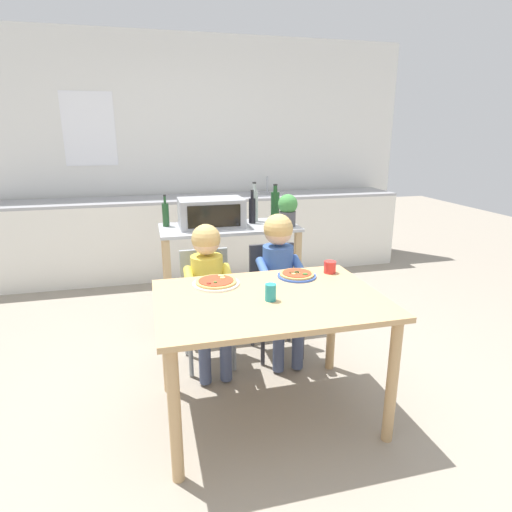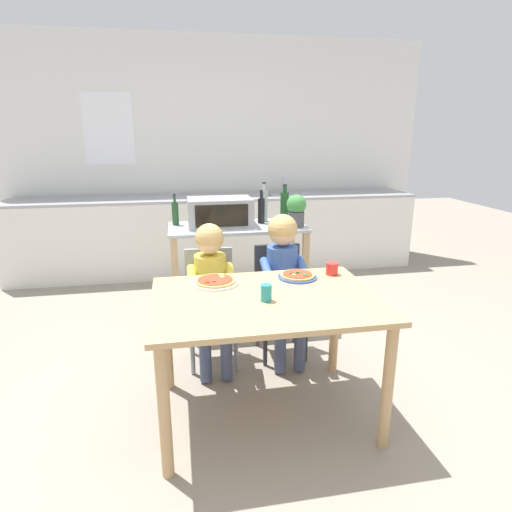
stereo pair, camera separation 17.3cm
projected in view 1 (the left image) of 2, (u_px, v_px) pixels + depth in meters
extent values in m
plane|color=gray|center=(229.00, 324.00, 3.75)|extent=(12.70, 12.70, 0.00)
cube|color=white|center=(196.00, 155.00, 5.20)|extent=(5.23, 0.12, 2.70)
cube|color=white|center=(89.00, 129.00, 4.77)|extent=(0.56, 0.01, 0.80)
cube|color=silver|center=(203.00, 236.00, 5.08)|extent=(4.70, 0.60, 0.87)
cube|color=#9E9EA3|center=(202.00, 198.00, 4.95)|extent=(4.70, 0.60, 0.03)
cube|color=gray|center=(270.00, 194.00, 5.15)|extent=(0.40, 0.33, 0.02)
cylinder|color=#B7BABF|center=(267.00, 185.00, 5.23)|extent=(0.02, 0.02, 0.20)
cube|color=#B7BABF|center=(229.00, 228.00, 3.58)|extent=(1.15, 0.53, 0.02)
cube|color=tan|center=(230.00, 289.00, 3.73)|extent=(1.05, 0.49, 0.02)
cube|color=tan|center=(169.00, 291.00, 3.36)|extent=(0.05, 0.05, 0.84)
cube|color=tan|center=(297.00, 280.00, 3.62)|extent=(0.05, 0.05, 0.84)
cube|color=tan|center=(166.00, 273.00, 3.78)|extent=(0.05, 0.05, 0.84)
cube|color=tan|center=(281.00, 264.00, 4.04)|extent=(0.05, 0.05, 0.84)
cube|color=#999BA0|center=(211.00, 213.00, 3.53)|extent=(0.53, 0.33, 0.23)
cube|color=black|center=(214.00, 216.00, 3.37)|extent=(0.42, 0.01, 0.18)
cylinder|color=black|center=(237.00, 224.00, 3.44)|extent=(0.02, 0.01, 0.02)
cylinder|color=#1E4723|center=(275.00, 207.00, 3.70)|extent=(0.07, 0.07, 0.26)
cylinder|color=#1E4723|center=(275.00, 189.00, 3.66)|extent=(0.03, 0.03, 0.05)
cylinder|color=black|center=(275.00, 185.00, 3.65)|extent=(0.04, 0.04, 0.01)
cylinder|color=#ADB7B2|center=(254.00, 206.00, 3.74)|extent=(0.06, 0.06, 0.27)
cylinder|color=#ADB7B2|center=(254.00, 187.00, 3.70)|extent=(0.03, 0.03, 0.06)
cylinder|color=black|center=(254.00, 183.00, 3.69)|extent=(0.03, 0.03, 0.01)
cylinder|color=#1E4723|center=(166.00, 215.00, 3.54)|extent=(0.06, 0.06, 0.19)
cylinder|color=#1E4723|center=(165.00, 200.00, 3.51)|extent=(0.02, 0.02, 0.06)
cylinder|color=black|center=(164.00, 195.00, 3.50)|extent=(0.02, 0.02, 0.01)
cylinder|color=black|center=(252.00, 211.00, 3.66)|extent=(0.06, 0.06, 0.21)
cylinder|color=black|center=(252.00, 195.00, 3.62)|extent=(0.03, 0.03, 0.06)
cylinder|color=black|center=(252.00, 191.00, 3.61)|extent=(0.03, 0.03, 0.01)
cylinder|color=#4C4C51|center=(287.00, 219.00, 3.56)|extent=(0.14, 0.14, 0.12)
sphere|color=#428942|center=(288.00, 204.00, 3.53)|extent=(0.16, 0.16, 0.16)
cube|color=tan|center=(269.00, 299.00, 2.37)|extent=(1.25, 0.89, 0.03)
cylinder|color=tan|center=(175.00, 416.00, 1.98)|extent=(0.06, 0.06, 0.72)
cylinder|color=tan|center=(392.00, 382.00, 2.25)|extent=(0.06, 0.06, 0.72)
cylinder|color=tan|center=(166.00, 341.00, 2.70)|extent=(0.06, 0.06, 0.72)
cylinder|color=tan|center=(332.00, 321.00, 2.97)|extent=(0.06, 0.06, 0.72)
cube|color=gray|center=(208.00, 307.00, 3.00)|extent=(0.36, 0.36, 0.04)
cube|color=gray|center=(204.00, 274.00, 3.10)|extent=(0.34, 0.03, 0.38)
cylinder|color=gray|center=(234.00, 343.00, 2.96)|extent=(0.03, 0.03, 0.42)
cylinder|color=gray|center=(190.00, 348.00, 2.89)|extent=(0.03, 0.03, 0.42)
cylinder|color=gray|center=(226.00, 324.00, 3.24)|extent=(0.03, 0.03, 0.42)
cylinder|color=gray|center=(186.00, 329.00, 3.17)|extent=(0.03, 0.03, 0.42)
cube|color=#333338|center=(277.00, 299.00, 3.15)|extent=(0.36, 0.36, 0.04)
cube|color=#333338|center=(271.00, 268.00, 3.24)|extent=(0.34, 0.03, 0.38)
cylinder|color=#333338|center=(303.00, 333.00, 3.11)|extent=(0.03, 0.03, 0.42)
cylinder|color=#333338|center=(263.00, 338.00, 3.03)|extent=(0.03, 0.03, 0.42)
cylinder|color=#333338|center=(289.00, 316.00, 3.38)|extent=(0.03, 0.03, 0.42)
cylinder|color=#333338|center=(253.00, 320.00, 3.31)|extent=(0.03, 0.03, 0.42)
cube|color=#424C6B|center=(221.00, 309.00, 2.88)|extent=(0.10, 0.30, 0.10)
cylinder|color=#424C6B|center=(226.00, 350.00, 2.82)|extent=(0.08, 0.08, 0.44)
cube|color=#424C6B|center=(201.00, 311.00, 2.84)|extent=(0.10, 0.30, 0.10)
cylinder|color=#424C6B|center=(205.00, 352.00, 2.79)|extent=(0.08, 0.08, 0.44)
cylinder|color=yellow|center=(228.00, 278.00, 2.87)|extent=(0.06, 0.26, 0.15)
cylinder|color=yellow|center=(190.00, 281.00, 2.81)|extent=(0.06, 0.26, 0.15)
cylinder|color=yellow|center=(207.00, 279.00, 2.94)|extent=(0.22, 0.22, 0.34)
sphere|color=beige|center=(206.00, 241.00, 2.87)|extent=(0.19, 0.19, 0.19)
sphere|color=tan|center=(206.00, 239.00, 2.86)|extent=(0.20, 0.20, 0.20)
cube|color=#424C6B|center=(293.00, 300.00, 3.02)|extent=(0.10, 0.30, 0.10)
cylinder|color=#424C6B|center=(298.00, 339.00, 2.97)|extent=(0.08, 0.08, 0.44)
cube|color=#424C6B|center=(274.00, 302.00, 2.99)|extent=(0.10, 0.30, 0.10)
cylinder|color=#424C6B|center=(279.00, 341.00, 2.94)|extent=(0.08, 0.08, 0.44)
cylinder|color=#3D60A8|center=(300.00, 268.00, 3.01)|extent=(0.06, 0.26, 0.15)
cylinder|color=#3D60A8|center=(264.00, 271.00, 2.95)|extent=(0.06, 0.26, 0.15)
cylinder|color=#3D60A8|center=(278.00, 270.00, 3.08)|extent=(0.22, 0.22, 0.36)
sphere|color=beige|center=(278.00, 231.00, 3.00)|extent=(0.20, 0.20, 0.20)
sphere|color=tan|center=(278.00, 229.00, 3.00)|extent=(0.21, 0.21, 0.21)
cylinder|color=white|center=(216.00, 284.00, 2.55)|extent=(0.28, 0.28, 0.01)
cylinder|color=tan|center=(216.00, 282.00, 2.55)|extent=(0.25, 0.25, 0.01)
cylinder|color=#B23D23|center=(216.00, 280.00, 2.54)|extent=(0.21, 0.21, 0.00)
cylinder|color=maroon|center=(209.00, 283.00, 2.49)|extent=(0.03, 0.03, 0.01)
cylinder|color=#DBC666|center=(221.00, 276.00, 2.61)|extent=(0.03, 0.03, 0.01)
cylinder|color=#DBC666|center=(223.00, 278.00, 2.58)|extent=(0.03, 0.03, 0.01)
cylinder|color=#386628|center=(215.00, 282.00, 2.50)|extent=(0.02, 0.02, 0.01)
cylinder|color=#3356B7|center=(297.00, 276.00, 2.68)|extent=(0.24, 0.24, 0.01)
cylinder|color=tan|center=(297.00, 274.00, 2.68)|extent=(0.22, 0.22, 0.01)
cylinder|color=#B23D23|center=(297.00, 273.00, 2.68)|extent=(0.18, 0.18, 0.00)
cylinder|color=#386628|center=(297.00, 272.00, 2.68)|extent=(0.04, 0.04, 0.01)
cylinder|color=#563319|center=(292.00, 273.00, 2.67)|extent=(0.03, 0.03, 0.01)
cylinder|color=#DBC666|center=(297.00, 273.00, 2.67)|extent=(0.03, 0.03, 0.01)
cylinder|color=#386628|center=(305.00, 274.00, 2.65)|extent=(0.03, 0.03, 0.01)
cylinder|color=#DBC666|center=(294.00, 274.00, 2.65)|extent=(0.03, 0.03, 0.01)
cylinder|color=red|center=(330.00, 267.00, 2.75)|extent=(0.08, 0.08, 0.08)
cylinder|color=teal|center=(271.00, 292.00, 2.30)|extent=(0.06, 0.06, 0.09)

